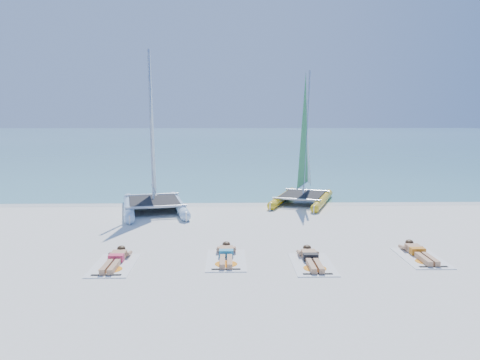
# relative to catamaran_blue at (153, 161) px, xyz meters

# --- Properties ---
(ground) EXTENTS (140.00, 140.00, 0.00)m
(ground) POSITION_rel_catamaran_blue_xyz_m (2.77, -4.07, -1.95)
(ground) COLOR silver
(ground) RESTS_ON ground
(sea) EXTENTS (140.00, 115.00, 0.01)m
(sea) POSITION_rel_catamaran_blue_xyz_m (2.77, 58.93, -1.94)
(sea) COLOR #7BBECD
(sea) RESTS_ON ground
(wet_sand_strip) EXTENTS (140.00, 1.40, 0.01)m
(wet_sand_strip) POSITION_rel_catamaran_blue_xyz_m (2.77, 1.43, -1.94)
(wet_sand_strip) COLOR silver
(wet_sand_strip) RESTS_ON ground
(catamaran_blue) EXTENTS (3.27, 5.16, 6.52)m
(catamaran_blue) POSITION_rel_catamaran_blue_xyz_m (0.00, 0.00, 0.00)
(catamaran_blue) COLOR #BBE0F6
(catamaran_blue) RESTS_ON ground
(catamaran_yellow) EXTENTS (3.36, 4.69, 5.80)m
(catamaran_yellow) POSITION_rel_catamaran_blue_xyz_m (6.18, 1.78, -0.12)
(catamaran_yellow) COLOR yellow
(catamaran_yellow) RESTS_ON ground
(towel_a) EXTENTS (1.00, 1.85, 0.02)m
(towel_a) POSITION_rel_catamaran_blue_xyz_m (0.10, -6.81, -1.94)
(towel_a) COLOR white
(towel_a) RESTS_ON ground
(sunbather_a) EXTENTS (0.37, 1.73, 0.26)m
(sunbather_a) POSITION_rel_catamaran_blue_xyz_m (0.10, -6.62, -1.83)
(sunbather_a) COLOR tan
(sunbather_a) RESTS_ON towel_a
(towel_b) EXTENTS (1.00, 1.85, 0.02)m
(towel_b) POSITION_rel_catamaran_blue_xyz_m (2.87, -6.46, -1.94)
(towel_b) COLOR white
(towel_b) RESTS_ON ground
(sunbather_b) EXTENTS (0.37, 1.73, 0.26)m
(sunbather_b) POSITION_rel_catamaran_blue_xyz_m (2.87, -6.27, -1.83)
(sunbather_b) COLOR tan
(sunbather_b) RESTS_ON towel_b
(towel_c) EXTENTS (1.00, 1.85, 0.02)m
(towel_c) POSITION_rel_catamaran_blue_xyz_m (5.01, -6.84, -1.94)
(towel_c) COLOR white
(towel_c) RESTS_ON ground
(sunbather_c) EXTENTS (0.37, 1.73, 0.26)m
(sunbather_c) POSITION_rel_catamaran_blue_xyz_m (5.01, -6.65, -1.83)
(sunbather_c) COLOR tan
(sunbather_c) RESTS_ON towel_c
(towel_d) EXTENTS (1.00, 1.85, 0.02)m
(towel_d) POSITION_rel_catamaran_blue_xyz_m (7.93, -6.38, -1.94)
(towel_d) COLOR white
(towel_d) RESTS_ON ground
(sunbather_d) EXTENTS (0.37, 1.73, 0.26)m
(sunbather_d) POSITION_rel_catamaran_blue_xyz_m (7.93, -6.19, -1.83)
(sunbather_d) COLOR tan
(sunbather_d) RESTS_ON towel_d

